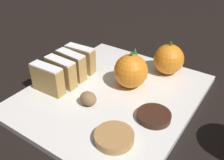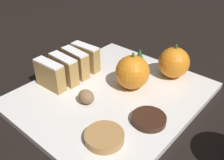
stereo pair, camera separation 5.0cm
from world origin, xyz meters
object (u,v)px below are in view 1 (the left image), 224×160
orange_near (169,59)px  chocolate_cookie (154,116)px  walnut (88,99)px  orange_far (131,71)px

orange_near → chocolate_cookie: (0.05, -0.16, -0.03)m
orange_near → walnut: orange_near is taller
walnut → orange_far: bearing=72.0°
orange_near → walnut: (-0.08, -0.20, -0.02)m
orange_far → walnut: 0.11m
orange_far → walnut: orange_far is taller
orange_near → orange_far: (-0.04, -0.09, 0.00)m
orange_near → walnut: bearing=-111.1°
orange_near → chocolate_cookie: orange_near is taller
walnut → chocolate_cookie: 0.13m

